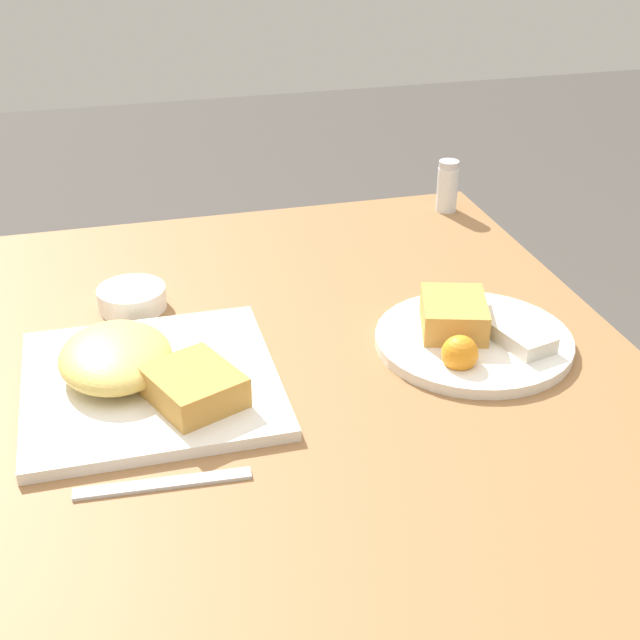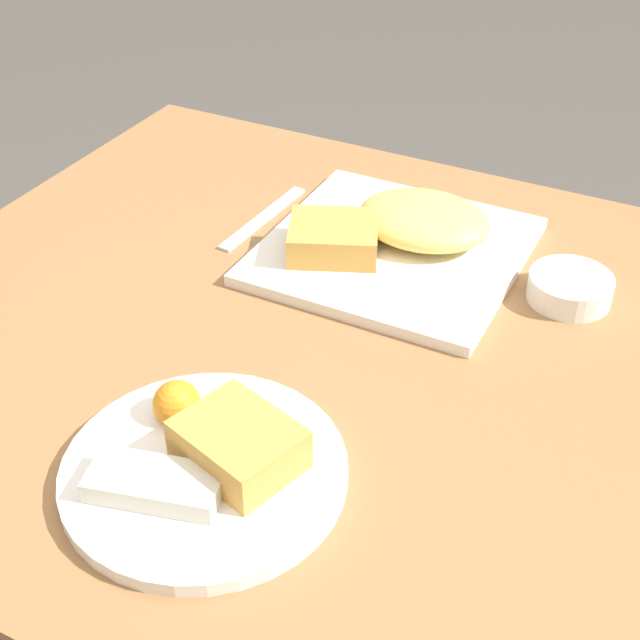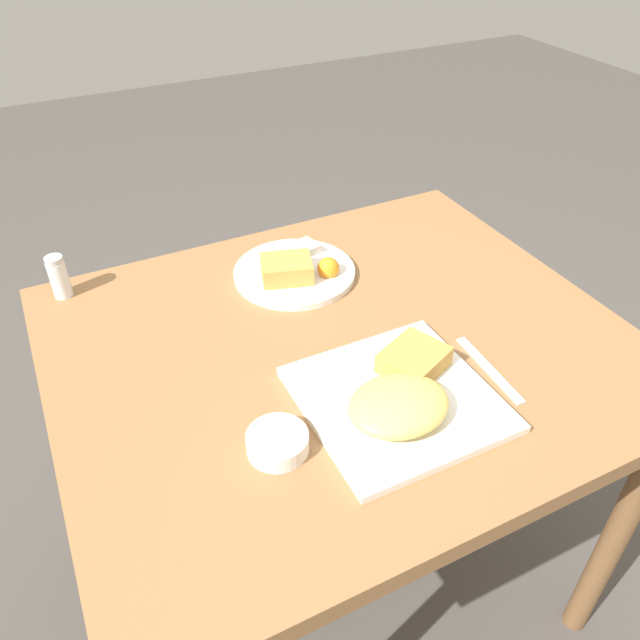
{
  "view_description": "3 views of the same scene",
  "coord_description": "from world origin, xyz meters",
  "px_view_note": "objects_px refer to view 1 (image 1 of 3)",
  "views": [
    {
      "loc": [
        0.89,
        -0.2,
        1.31
      ],
      "look_at": [
        -0.02,
        0.04,
        0.79
      ],
      "focal_mm": 50.0,
      "sensor_mm": 36.0,
      "label": 1
    },
    {
      "loc": [
        -0.32,
        0.66,
        1.31
      ],
      "look_at": [
        -0.0,
        0.04,
        0.79
      ],
      "focal_mm": 50.0,
      "sensor_mm": 36.0,
      "label": 2
    },
    {
      "loc": [
        -0.41,
        -0.75,
        1.45
      ],
      "look_at": [
        -0.03,
        0.03,
        0.78
      ],
      "focal_mm": 35.0,
      "sensor_mm": 36.0,
      "label": 3
    }
  ],
  "objects_px": {
    "sauce_ramekin": "(132,297)",
    "butter_knife": "(163,484)",
    "plate_square_near": "(143,373)",
    "plate_oval_far": "(471,335)",
    "salt_shaker": "(447,189)"
  },
  "relations": [
    {
      "from": "sauce_ramekin",
      "to": "butter_knife",
      "type": "bearing_deg",
      "value": 0.02
    },
    {
      "from": "sauce_ramekin",
      "to": "plate_square_near",
      "type": "bearing_deg",
      "value": -0.72
    },
    {
      "from": "plate_oval_far",
      "to": "salt_shaker",
      "type": "height_order",
      "value": "salt_shaker"
    },
    {
      "from": "butter_knife",
      "to": "plate_oval_far",
      "type": "bearing_deg",
      "value": 26.97
    },
    {
      "from": "plate_square_near",
      "to": "sauce_ramekin",
      "type": "distance_m",
      "value": 0.21
    },
    {
      "from": "salt_shaker",
      "to": "butter_knife",
      "type": "distance_m",
      "value": 0.81
    },
    {
      "from": "salt_shaker",
      "to": "butter_knife",
      "type": "bearing_deg",
      "value": -41.78
    },
    {
      "from": "plate_oval_far",
      "to": "salt_shaker",
      "type": "bearing_deg",
      "value": 162.03
    },
    {
      "from": "plate_square_near",
      "to": "plate_oval_far",
      "type": "xyz_separation_m",
      "value": [
        0.0,
        0.4,
        -0.01
      ]
    },
    {
      "from": "plate_square_near",
      "to": "butter_knife",
      "type": "relative_size",
      "value": 1.64
    },
    {
      "from": "plate_oval_far",
      "to": "butter_knife",
      "type": "height_order",
      "value": "plate_oval_far"
    },
    {
      "from": "salt_shaker",
      "to": "butter_knife",
      "type": "xyz_separation_m",
      "value": [
        0.61,
        -0.54,
        -0.04
      ]
    },
    {
      "from": "salt_shaker",
      "to": "plate_oval_far",
      "type": "bearing_deg",
      "value": -17.97
    },
    {
      "from": "plate_square_near",
      "to": "salt_shaker",
      "type": "bearing_deg",
      "value": 128.07
    },
    {
      "from": "salt_shaker",
      "to": "butter_knife",
      "type": "relative_size",
      "value": 0.5
    }
  ]
}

